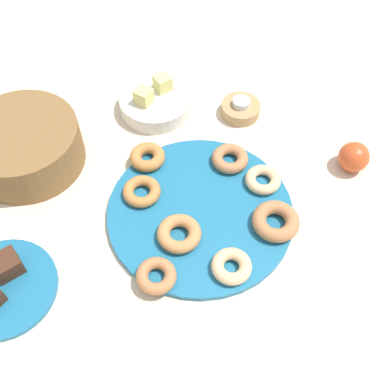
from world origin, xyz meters
The scene contains 19 objects.
ground_plane centered at (0.00, 0.00, 0.00)m, with size 2.40×2.40×0.00m, color beige.
donut_plate centered at (0.00, 0.00, 0.01)m, with size 0.39×0.39×0.01m, color #1E6B93.
donut_0 centered at (-0.07, -0.03, 0.03)m, with size 0.09×0.09×0.03m, color #C6844C.
donut_1 centered at (-0.02, 0.17, 0.03)m, with size 0.08×0.08×0.03m, color #BC7A3D.
donut_2 centered at (-0.03, -0.14, 0.03)m, with size 0.08×0.08×0.02m, color #EABC84.
donut_3 centered at (-0.08, 0.10, 0.03)m, with size 0.08×0.08×0.02m, color #BC7A3D.
donut_4 centered at (0.13, 0.07, 0.03)m, with size 0.08×0.08×0.02m, color #B27547.
donut_5 centered at (-0.16, -0.08, 0.03)m, with size 0.08×0.08×0.02m, color #B27547.
donut_6 centered at (0.15, -0.02, 0.02)m, with size 0.08×0.08×0.02m, color #EABC84.
donut_7 centered at (0.10, -0.11, 0.03)m, with size 0.10×0.10×0.03m, color #B27547.
cake_plate centered at (-0.40, 0.07, 0.01)m, with size 0.20×0.20×0.01m, color #1E6B93.
brownie_far centered at (-0.38, 0.10, 0.03)m, with size 0.05×0.05×0.04m, color #472819.
candle_holder centered at (0.25, 0.18, 0.01)m, with size 0.09×0.09×0.03m, color tan.
tealight centered at (0.25, 0.18, 0.04)m, with size 0.04×0.04×0.01m, color silver.
basket centered at (-0.23, 0.34, 0.05)m, with size 0.25×0.25×0.10m, color brown.
fruit_bowl centered at (0.09, 0.31, 0.02)m, with size 0.18×0.18×0.04m, color silver.
melon_chunk_left centered at (0.06, 0.31, 0.06)m, with size 0.04×0.04×0.04m, color #DBD67A.
melon_chunk_right centered at (0.12, 0.33, 0.06)m, with size 0.04×0.04×0.04m, color #DBD67A.
apple centered at (0.35, -0.09, 0.03)m, with size 0.07×0.07×0.07m, color #CC4C23.
Camera 1 is at (-0.32, -0.43, 0.83)m, focal length 44.05 mm.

